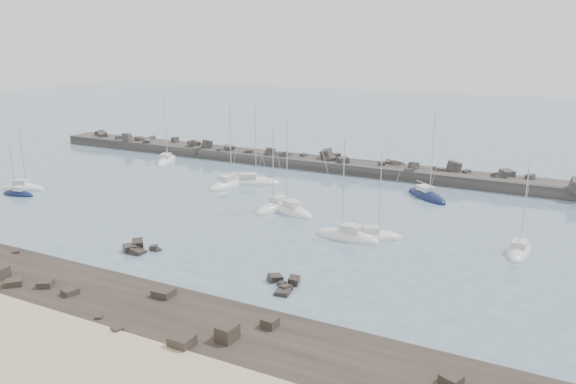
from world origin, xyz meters
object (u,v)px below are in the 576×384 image
at_px(sailboat_7, 373,237).
at_px(sailboat_10, 519,251).
at_px(sailboat_0, 23,188).
at_px(sailboat_4, 251,183).
at_px(sailboat_2, 18,194).
at_px(sailboat_8, 427,197).
at_px(sailboat_1, 166,161).
at_px(sailboat_5, 290,211).
at_px(sailboat_9, 347,237).
at_px(sailboat_3, 229,185).
at_px(sailboat_6, 277,208).

distance_m(sailboat_7, sailboat_10, 16.38).
xyz_separation_m(sailboat_0, sailboat_4, (30.46, 19.91, -0.01)).
bearing_deg(sailboat_2, sailboat_8, 26.03).
bearing_deg(sailboat_8, sailboat_0, -157.09).
relative_size(sailboat_1, sailboat_2, 1.51).
bearing_deg(sailboat_0, sailboat_5, 11.24).
xyz_separation_m(sailboat_4, sailboat_9, (23.90, -17.56, 0.02)).
bearing_deg(sailboat_10, sailboat_9, -165.99).
relative_size(sailboat_3, sailboat_6, 1.11).
distance_m(sailboat_1, sailboat_2, 30.13).
bearing_deg(sailboat_6, sailboat_5, -12.17).
bearing_deg(sailboat_7, sailboat_9, -150.27).
bearing_deg(sailboat_9, sailboat_1, 152.52).
xyz_separation_m(sailboat_1, sailboat_2, (-4.55, -29.78, 0.00)).
height_order(sailboat_4, sailboat_5, sailboat_4).
height_order(sailboat_3, sailboat_6, sailboat_3).
height_order(sailboat_0, sailboat_2, sailboat_0).
distance_m(sailboat_2, sailboat_7, 55.21).
distance_m(sailboat_3, sailboat_5, 17.63).
distance_m(sailboat_6, sailboat_9, 14.98).
xyz_separation_m(sailboat_2, sailboat_6, (38.72, 11.88, 0.02)).
relative_size(sailboat_0, sailboat_5, 0.82).
bearing_deg(sailboat_8, sailboat_3, -165.73).
distance_m(sailboat_3, sailboat_6, 15.23).
xyz_separation_m(sailboat_0, sailboat_7, (57.11, 3.92, -0.01)).
relative_size(sailboat_5, sailboat_8, 0.97).
height_order(sailboat_5, sailboat_9, sailboat_5).
xyz_separation_m(sailboat_1, sailboat_5, (36.63, -18.43, 0.02)).
xyz_separation_m(sailboat_1, sailboat_3, (21.07, -10.14, 0.02)).
relative_size(sailboat_2, sailboat_3, 0.64).
bearing_deg(sailboat_7, sailboat_1, 155.28).
xyz_separation_m(sailboat_0, sailboat_9, (54.36, 2.35, 0.01)).
xyz_separation_m(sailboat_0, sailboat_2, (2.30, -2.71, -0.01)).
height_order(sailboat_0, sailboat_7, sailboat_0).
height_order(sailboat_3, sailboat_9, sailboat_3).
xyz_separation_m(sailboat_7, sailboat_8, (1.30, 20.76, 0.01)).
bearing_deg(sailboat_1, sailboat_2, -98.68).
xyz_separation_m(sailboat_5, sailboat_9, (10.88, -6.29, 0.01)).
bearing_deg(sailboat_0, sailboat_7, 3.93).
relative_size(sailboat_6, sailboat_8, 0.91).
relative_size(sailboat_3, sailboat_10, 1.20).
height_order(sailboat_4, sailboat_6, sailboat_4).
xyz_separation_m(sailboat_1, sailboat_6, (34.17, -17.90, 0.02)).
bearing_deg(sailboat_1, sailboat_9, -27.48).
height_order(sailboat_6, sailboat_9, sailboat_9).
height_order(sailboat_1, sailboat_6, sailboat_1).
relative_size(sailboat_1, sailboat_3, 0.97).
bearing_deg(sailboat_2, sailboat_10, 7.84).
height_order(sailboat_2, sailboat_8, sailboat_8).
bearing_deg(sailboat_5, sailboat_3, 151.97).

